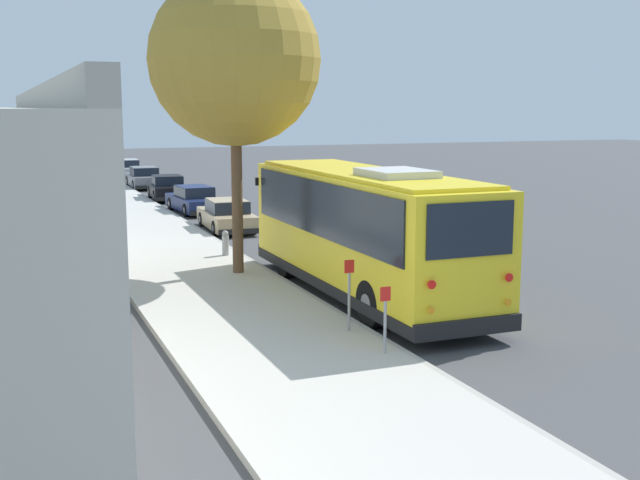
{
  "coord_description": "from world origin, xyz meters",
  "views": [
    {
      "loc": [
        -17.89,
        9.2,
        4.89
      ],
      "look_at": [
        2.19,
        1.14,
        1.3
      ],
      "focal_mm": 45.0,
      "sensor_mm": 36.0,
      "label": 1
    }
  ],
  "objects_px": {
    "parked_sedan_silver": "(127,169)",
    "sign_post_far": "(349,294)",
    "parked_sedan_gray": "(144,178)",
    "sign_post_near": "(385,319)",
    "fire_hydrant": "(225,243)",
    "shuttle_bus": "(364,226)",
    "street_tree": "(233,47)",
    "parked_sedan_tan": "(227,216)",
    "parked_sedan_navy": "(194,200)",
    "parked_sedan_black": "(167,188)"
  },
  "relations": [
    {
      "from": "parked_sedan_black",
      "to": "sign_post_far",
      "type": "height_order",
      "value": "sign_post_far"
    },
    {
      "from": "shuttle_bus",
      "to": "parked_sedan_navy",
      "type": "height_order",
      "value": "shuttle_bus"
    },
    {
      "from": "parked_sedan_silver",
      "to": "fire_hydrant",
      "type": "bearing_deg",
      "value": -179.8
    },
    {
      "from": "shuttle_bus",
      "to": "sign_post_far",
      "type": "height_order",
      "value": "shuttle_bus"
    },
    {
      "from": "parked_sedan_navy",
      "to": "parked_sedan_silver",
      "type": "height_order",
      "value": "parked_sedan_silver"
    },
    {
      "from": "parked_sedan_navy",
      "to": "sign_post_near",
      "type": "height_order",
      "value": "sign_post_near"
    },
    {
      "from": "shuttle_bus",
      "to": "parked_sedan_silver",
      "type": "xyz_separation_m",
      "value": [
        38.34,
        0.32,
        -1.25
      ]
    },
    {
      "from": "parked_sedan_black",
      "to": "street_tree",
      "type": "bearing_deg",
      "value": 178.57
    },
    {
      "from": "parked_sedan_silver",
      "to": "street_tree",
      "type": "xyz_separation_m",
      "value": [
        -34.66,
        2.04,
        5.93
      ]
    },
    {
      "from": "shuttle_bus",
      "to": "parked_sedan_gray",
      "type": "bearing_deg",
      "value": 0.98
    },
    {
      "from": "street_tree",
      "to": "parked_sedan_navy",
      "type": "bearing_deg",
      "value": -8.23
    },
    {
      "from": "sign_post_near",
      "to": "fire_hydrant",
      "type": "height_order",
      "value": "sign_post_near"
    },
    {
      "from": "fire_hydrant",
      "to": "street_tree",
      "type": "bearing_deg",
      "value": 171.95
    },
    {
      "from": "parked_sedan_gray",
      "to": "street_tree",
      "type": "relative_size",
      "value": 0.48
    },
    {
      "from": "parked_sedan_tan",
      "to": "street_tree",
      "type": "xyz_separation_m",
      "value": [
        -8.76,
        2.1,
        5.96
      ]
    },
    {
      "from": "parked_sedan_gray",
      "to": "parked_sedan_navy",
      "type": "bearing_deg",
      "value": -177.74
    },
    {
      "from": "parked_sedan_gray",
      "to": "sign_post_near",
      "type": "bearing_deg",
      "value": 179.05
    },
    {
      "from": "parked_sedan_tan",
      "to": "parked_sedan_navy",
      "type": "relative_size",
      "value": 0.98
    },
    {
      "from": "parked_sedan_gray",
      "to": "fire_hydrant",
      "type": "xyz_separation_m",
      "value": [
        -24.53,
        1.55,
        -0.06
      ]
    },
    {
      "from": "parked_sedan_gray",
      "to": "parked_sedan_silver",
      "type": "distance_m",
      "value": 7.48
    },
    {
      "from": "parked_sedan_silver",
      "to": "sign_post_near",
      "type": "height_order",
      "value": "sign_post_near"
    },
    {
      "from": "parked_sedan_navy",
      "to": "street_tree",
      "type": "bearing_deg",
      "value": 168.82
    },
    {
      "from": "parked_sedan_tan",
      "to": "street_tree",
      "type": "height_order",
      "value": "street_tree"
    },
    {
      "from": "parked_sedan_gray",
      "to": "street_tree",
      "type": "height_order",
      "value": "street_tree"
    },
    {
      "from": "parked_sedan_tan",
      "to": "street_tree",
      "type": "relative_size",
      "value": 0.48
    },
    {
      "from": "street_tree",
      "to": "parked_sedan_tan",
      "type": "bearing_deg",
      "value": -13.48
    },
    {
      "from": "sign_post_far",
      "to": "parked_sedan_black",
      "type": "bearing_deg",
      "value": -3.2
    },
    {
      "from": "sign_post_far",
      "to": "fire_hydrant",
      "type": "distance_m",
      "value": 9.65
    },
    {
      "from": "sign_post_near",
      "to": "parked_sedan_silver",
      "type": "bearing_deg",
      "value": -2.05
    },
    {
      "from": "parked_sedan_tan",
      "to": "parked_sedan_navy",
      "type": "height_order",
      "value": "parked_sedan_navy"
    },
    {
      "from": "shuttle_bus",
      "to": "sign_post_far",
      "type": "bearing_deg",
      "value": 150.61
    },
    {
      "from": "parked_sedan_silver",
      "to": "street_tree",
      "type": "distance_m",
      "value": 35.22
    },
    {
      "from": "parked_sedan_tan",
      "to": "sign_post_near",
      "type": "bearing_deg",
      "value": 177.47
    },
    {
      "from": "parked_sedan_black",
      "to": "parked_sedan_silver",
      "type": "distance_m",
      "value": 14.24
    },
    {
      "from": "fire_hydrant",
      "to": "parked_sedan_black",
      "type": "bearing_deg",
      "value": -5.26
    },
    {
      "from": "parked_sedan_gray",
      "to": "sign_post_far",
      "type": "bearing_deg",
      "value": 178.94
    },
    {
      "from": "shuttle_bus",
      "to": "parked_sedan_gray",
      "type": "distance_m",
      "value": 30.89
    },
    {
      "from": "parked_sedan_navy",
      "to": "parked_sedan_gray",
      "type": "bearing_deg",
      "value": -2.06
    },
    {
      "from": "shuttle_bus",
      "to": "street_tree",
      "type": "height_order",
      "value": "street_tree"
    },
    {
      "from": "shuttle_bus",
      "to": "fire_hydrant",
      "type": "xyz_separation_m",
      "value": [
        6.33,
        1.98,
        -1.31
      ]
    },
    {
      "from": "parked_sedan_navy",
      "to": "parked_sedan_silver",
      "type": "distance_m",
      "value": 19.98
    },
    {
      "from": "parked_sedan_tan",
      "to": "fire_hydrant",
      "type": "bearing_deg",
      "value": 167.0
    },
    {
      "from": "parked_sedan_navy",
      "to": "street_tree",
      "type": "xyz_separation_m",
      "value": [
        -14.68,
        2.12,
        5.96
      ]
    },
    {
      "from": "shuttle_bus",
      "to": "street_tree",
      "type": "distance_m",
      "value": 6.41
    },
    {
      "from": "fire_hydrant",
      "to": "parked_sedan_gray",
      "type": "bearing_deg",
      "value": -3.62
    },
    {
      "from": "parked_sedan_gray",
      "to": "sign_post_near",
      "type": "distance_m",
      "value": 35.93
    },
    {
      "from": "parked_sedan_silver",
      "to": "parked_sedan_tan",
      "type": "bearing_deg",
      "value": -176.68
    },
    {
      "from": "parked_sedan_silver",
      "to": "parked_sedan_navy",
      "type": "bearing_deg",
      "value": -176.58
    },
    {
      "from": "parked_sedan_silver",
      "to": "sign_post_far",
      "type": "bearing_deg",
      "value": -178.97
    },
    {
      "from": "parked_sedan_silver",
      "to": "sign_post_near",
      "type": "distance_m",
      "value": 43.4
    }
  ]
}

